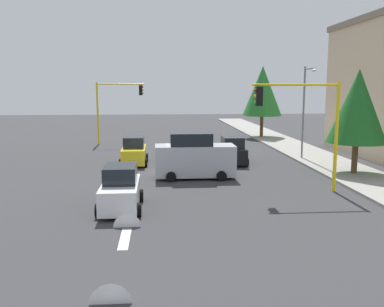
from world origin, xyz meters
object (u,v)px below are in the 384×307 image
(traffic_signal_near_left, at_px, (304,115))
(tree_roadside_far, at_px, (262,91))
(street_lamp_curbside, at_px, (306,103))
(car_white, at_px, (121,189))
(traffic_signal_far_right, at_px, (116,101))
(car_black, at_px, (232,151))
(tree_roadside_near, at_px, (358,106))
(delivery_van_silver, at_px, (194,157))
(car_yellow, at_px, (134,152))

(traffic_signal_near_left, xyz_separation_m, tree_roadside_far, (-24.00, 3.79, 1.01))
(street_lamp_curbside, height_order, car_white, street_lamp_curbside)
(traffic_signal_far_right, distance_m, street_lamp_curbside, 18.20)
(tree_roadside_far, distance_m, car_black, 16.94)
(tree_roadside_near, distance_m, delivery_van_silver, 10.52)
(tree_roadside_far, xyz_separation_m, delivery_van_silver, (20.00, -9.07, -3.79))
(traffic_signal_near_left, bearing_deg, car_black, -166.14)
(traffic_signal_near_left, height_order, street_lamp_curbside, street_lamp_curbside)
(tree_roadside_far, relative_size, delivery_van_silver, 1.61)
(traffic_signal_far_right, bearing_deg, traffic_signal_near_left, 29.78)
(car_white, relative_size, car_yellow, 1.06)
(traffic_signal_near_left, height_order, car_white, traffic_signal_near_left)
(delivery_van_silver, relative_size, car_black, 1.31)
(traffic_signal_near_left, bearing_deg, car_white, -75.71)
(car_yellow, bearing_deg, car_white, 0.10)
(tree_roadside_far, bearing_deg, car_white, -26.22)
(car_black, bearing_deg, delivery_van_silver, -33.72)
(car_white, distance_m, car_black, 13.08)
(street_lamp_curbside, bearing_deg, tree_roadside_near, 13.05)
(street_lamp_curbside, relative_size, car_black, 1.91)
(traffic_signal_far_right, relative_size, car_white, 1.52)
(tree_roadside_far, bearing_deg, tree_roadside_near, 2.86)
(traffic_signal_far_right, height_order, tree_roadside_near, tree_roadside_near)
(traffic_signal_far_right, height_order, car_black, traffic_signal_far_right)
(traffic_signal_far_right, relative_size, tree_roadside_near, 0.90)
(street_lamp_curbside, xyz_separation_m, car_white, (11.95, -12.67, -3.45))
(delivery_van_silver, xyz_separation_m, car_white, (6.34, -3.90, -0.39))
(delivery_van_silver, bearing_deg, car_white, -31.59)
(street_lamp_curbside, bearing_deg, traffic_signal_far_right, -124.82)
(street_lamp_curbside, relative_size, delivery_van_silver, 1.46)
(car_white, bearing_deg, car_black, 147.49)
(street_lamp_curbside, height_order, car_black, street_lamp_curbside)
(traffic_signal_far_right, relative_size, tree_roadside_far, 0.77)
(traffic_signal_near_left, relative_size, car_yellow, 1.56)
(delivery_van_silver, height_order, car_yellow, delivery_van_silver)
(traffic_signal_near_left, distance_m, delivery_van_silver, 7.18)
(tree_roadside_near, bearing_deg, car_yellow, -109.80)
(traffic_signal_near_left, bearing_deg, tree_roadside_far, 171.02)
(street_lamp_curbside, relative_size, car_yellow, 1.90)
(traffic_signal_far_right, relative_size, car_yellow, 1.61)
(car_white, bearing_deg, car_yellow, -179.90)
(traffic_signal_far_right, distance_m, car_yellow, 11.66)
(tree_roadside_near, height_order, delivery_van_silver, tree_roadside_near)
(tree_roadside_near, relative_size, delivery_van_silver, 1.37)
(traffic_signal_far_right, distance_m, tree_roadside_far, 15.78)
(tree_roadside_far, xyz_separation_m, car_black, (15.30, -5.94, -4.18))
(street_lamp_curbside, xyz_separation_m, delivery_van_silver, (5.61, -8.77, -3.07))
(tree_roadside_near, relative_size, car_white, 1.69)
(tree_roadside_near, bearing_deg, delivery_van_silver, -90.00)
(traffic_signal_far_right, bearing_deg, tree_roadside_near, 45.42)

